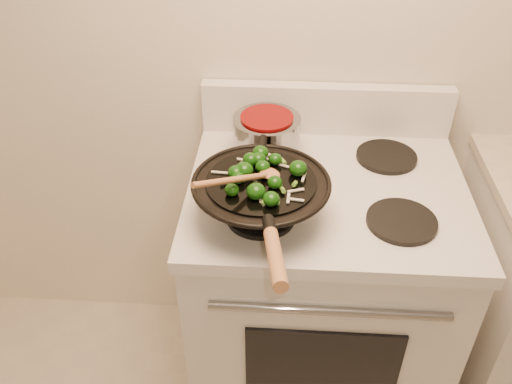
{
  "coord_description": "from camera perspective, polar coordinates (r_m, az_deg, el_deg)",
  "views": [
    {
      "loc": [
        -0.17,
        -0.06,
        1.82
      ],
      "look_at": [
        -0.23,
        1.01,
        1.01
      ],
      "focal_mm": 38.0,
      "sensor_mm": 36.0,
      "label": 1
    }
  ],
  "objects": [
    {
      "name": "stove",
      "position": [
        1.83,
        6.45,
        -10.69
      ],
      "size": [
        0.78,
        0.67,
        1.08
      ],
      "color": "silver",
      "rests_on": "ground"
    },
    {
      "name": "saucepan",
      "position": [
        1.61,
        1.12,
        6.09
      ],
      "size": [
        0.2,
        0.32,
        0.12
      ],
      "color": "gray",
      "rests_on": "stove"
    },
    {
      "name": "wok",
      "position": [
        1.36,
        0.54,
        -0.5
      ],
      "size": [
        0.35,
        0.58,
        0.17
      ],
      "color": "black",
      "rests_on": "stove"
    },
    {
      "name": "stirfry",
      "position": [
        1.33,
        0.4,
        1.95
      ],
      "size": [
        0.24,
        0.23,
        0.04
      ],
      "color": "#0D3608",
      "rests_on": "wok"
    },
    {
      "name": "wooden_spoon",
      "position": [
        1.29,
        -0.7,
        1.59
      ],
      "size": [
        0.2,
        0.21,
        0.09
      ],
      "color": "#9F673E",
      "rests_on": "wok"
    }
  ]
}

